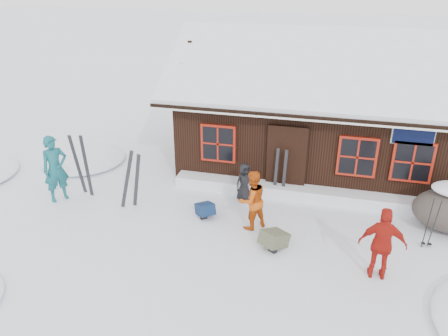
% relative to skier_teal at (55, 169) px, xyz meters
% --- Properties ---
extents(ground, '(120.00, 120.00, 0.00)m').
position_rel_skier_teal_xyz_m(ground, '(5.22, -0.44, -0.95)').
color(ground, white).
rests_on(ground, ground).
extents(mountain_hut, '(8.90, 6.09, 4.42)m').
position_rel_skier_teal_xyz_m(mountain_hut, '(6.72, 4.54, 0.62)').
color(mountain_hut, black).
rests_on(mountain_hut, ground).
extents(snow_drift, '(7.60, 0.60, 0.35)m').
position_rel_skier_teal_xyz_m(snow_drift, '(6.72, 1.81, -0.78)').
color(snow_drift, white).
rests_on(snow_drift, ground).
extents(snow_mounds, '(20.60, 13.20, 0.48)m').
position_rel_skier_teal_xyz_m(snow_mounds, '(6.87, 1.43, -0.95)').
color(snow_mounds, white).
rests_on(snow_mounds, ground).
extents(skier_teal, '(0.78, 0.83, 1.90)m').
position_rel_skier_teal_xyz_m(skier_teal, '(0.00, 0.00, 0.00)').
color(skier_teal, '#13575E').
rests_on(skier_teal, ground).
extents(skier_orange_left, '(0.96, 0.95, 1.56)m').
position_rel_skier_teal_xyz_m(skier_orange_left, '(5.55, -0.07, -0.17)').
color(skier_orange_left, '#BC490D').
rests_on(skier_orange_left, ground).
extents(skier_orange_right, '(0.97, 0.41, 1.65)m').
position_rel_skier_teal_xyz_m(skier_orange_right, '(8.53, -1.32, -0.12)').
color(skier_orange_right, '#AC1911').
rests_on(skier_orange_right, ground).
extents(skier_crouched, '(0.64, 0.63, 1.12)m').
position_rel_skier_teal_xyz_m(skier_crouched, '(5.07, 1.28, -0.39)').
color(skier_crouched, black).
rests_on(skier_crouched, ground).
extents(ski_pair_left, '(0.73, 0.21, 1.70)m').
position_rel_skier_teal_xyz_m(ski_pair_left, '(2.22, 0.13, -0.14)').
color(ski_pair_left, black).
rests_on(ski_pair_left, ground).
extents(ski_pair_mid, '(0.61, 0.17, 1.84)m').
position_rel_skier_teal_xyz_m(ski_pair_mid, '(0.50, 0.52, -0.08)').
color(ski_pair_mid, black).
rests_on(ski_pair_mid, ground).
extents(ski_pair_right, '(0.38, 0.09, 1.52)m').
position_rel_skier_teal_xyz_m(ski_pair_right, '(6.00, 1.76, -0.25)').
color(ski_pair_right, black).
rests_on(ski_pair_right, ground).
extents(ski_poles, '(0.23, 0.12, 1.31)m').
position_rel_skier_teal_xyz_m(ski_poles, '(9.72, 0.13, -0.34)').
color(ski_poles, black).
rests_on(ski_poles, ground).
extents(backpack_blue, '(0.65, 0.67, 0.29)m').
position_rel_skier_teal_xyz_m(backpack_blue, '(4.27, 0.14, -0.81)').
color(backpack_blue, '#102448').
rests_on(backpack_blue, ground).
extents(backpack_olive, '(0.73, 0.77, 0.34)m').
position_rel_skier_teal_xyz_m(backpack_olive, '(6.24, -0.82, -0.78)').
color(backpack_olive, '#4F5039').
rests_on(backpack_olive, ground).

